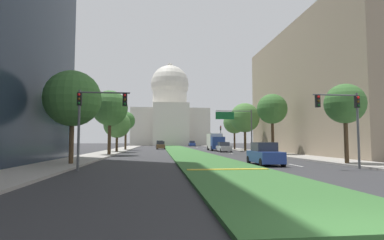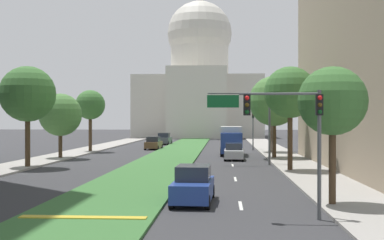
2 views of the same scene
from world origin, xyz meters
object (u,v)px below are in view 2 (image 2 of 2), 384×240
(street_tree_left_mid, at_px, (28,94))
(street_tree_left_far, at_px, (60,115))
(street_tree_right_distant, at_px, (270,106))
(capitol_building, at_px, (199,85))
(sedan_distant, at_px, (154,143))
(traffic_light_near_right, at_px, (298,125))
(box_truck_delivery, at_px, (231,140))
(sedan_very_far, at_px, (228,136))
(street_tree_left_distant, at_px, (90,105))
(traffic_light_far_right, at_px, (253,125))
(overhead_guide_sign, at_px, (246,112))
(sedan_lead_stopped, at_px, (193,185))
(sedan_far_horizon, at_px, (164,139))
(street_tree_right_mid, at_px, (290,93))
(street_tree_right_near, at_px, (332,102))
(street_tree_right_far, at_px, (274,101))
(sedan_midblock, at_px, (234,152))

(street_tree_left_mid, bearing_deg, street_tree_left_far, 92.10)
(street_tree_left_far, distance_m, street_tree_right_distant, 24.31)
(capitol_building, distance_m, sedan_distant, 50.91)
(traffic_light_near_right, xyz_separation_m, box_truck_delivery, (-2.13, 36.07, -2.12))
(street_tree_left_far, xyz_separation_m, box_truck_delivery, (17.28, 6.63, -2.78))
(street_tree_right_distant, xyz_separation_m, sedan_very_far, (-4.65, 35.85, -4.71))
(traffic_light_near_right, xyz_separation_m, sedan_distant, (-12.25, 45.95, -2.99))
(traffic_light_near_right, distance_m, street_tree_left_distant, 44.52)
(traffic_light_far_right, distance_m, overhead_guide_sign, 21.25)
(traffic_light_near_right, relative_size, street_tree_left_distant, 0.69)
(sedan_very_far, bearing_deg, sedan_distant, -108.91)
(capitol_building, xyz_separation_m, traffic_light_far_right, (9.36, -50.42, -8.68))
(sedan_lead_stopped, xyz_separation_m, sedan_far_horizon, (-7.95, 55.35, 0.03))
(sedan_very_far, bearing_deg, sedan_lead_stopped, -91.88)
(traffic_light_far_right, bearing_deg, street_tree_right_mid, -87.29)
(street_tree_right_mid, bearing_deg, sedan_very_far, 94.19)
(street_tree_left_mid, height_order, street_tree_right_distant, street_tree_left_mid)
(capitol_building, distance_m, box_truck_delivery, 60.63)
(sedan_far_horizon, distance_m, sedan_very_far, 19.41)
(traffic_light_far_right, relative_size, street_tree_left_far, 0.79)
(street_tree_right_near, bearing_deg, sedan_lead_stopped, 173.25)
(traffic_light_far_right, bearing_deg, street_tree_left_far, -142.38)
(street_tree_left_distant, bearing_deg, overhead_guide_sign, -41.69)
(traffic_light_near_right, relative_size, street_tree_left_mid, 0.62)
(overhead_guide_sign, distance_m, street_tree_right_near, 21.08)
(capitol_building, height_order, street_tree_right_far, capitol_building)
(street_tree_right_mid, relative_size, street_tree_left_far, 1.22)
(overhead_guide_sign, relative_size, sedan_distant, 1.53)
(street_tree_right_distant, bearing_deg, street_tree_right_near, -90.88)
(street_tree_right_near, xyz_separation_m, sedan_distant, (-14.25, 42.89, -4.03))
(sedan_midblock, distance_m, sedan_very_far, 45.99)
(sedan_lead_stopped, bearing_deg, box_truck_delivery, 85.91)
(street_tree_left_far, height_order, street_tree_left_distant, street_tree_left_distant)
(traffic_light_near_right, relative_size, traffic_light_far_right, 1.00)
(street_tree_left_distant, bearing_deg, sedan_lead_stopped, -67.84)
(sedan_lead_stopped, height_order, sedan_very_far, sedan_lead_stopped)
(traffic_light_far_right, relative_size, sedan_midblock, 1.11)
(traffic_light_far_right, distance_m, box_truck_delivery, 9.60)
(street_tree_left_far, distance_m, street_tree_left_distant, 10.75)
(street_tree_right_mid, bearing_deg, street_tree_right_near, -90.37)
(sedan_far_horizon, height_order, box_truck_delivery, box_truck_delivery)
(street_tree_left_mid, height_order, street_tree_left_distant, street_tree_left_mid)
(overhead_guide_sign, xyz_separation_m, sedan_lead_stopped, (-3.40, -20.10, -3.82))
(street_tree_right_mid, xyz_separation_m, box_truck_delivery, (-4.23, 17.61, -4.37))
(street_tree_left_far, height_order, sedan_far_horizon, street_tree_left_far)
(overhead_guide_sign, relative_size, sedan_very_far, 1.58)
(sedan_very_far, bearing_deg, street_tree_left_distant, -115.76)
(street_tree_right_mid, bearing_deg, box_truck_delivery, 103.51)
(traffic_light_far_right, distance_m, street_tree_right_near, 42.03)
(traffic_light_far_right, xyz_separation_m, street_tree_right_distant, (1.73, -5.28, 2.22))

